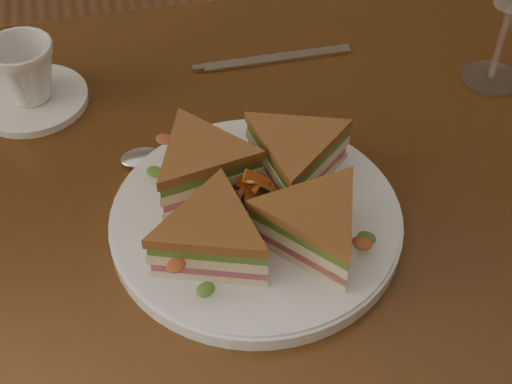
{
  "coord_description": "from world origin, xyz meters",
  "views": [
    {
      "loc": [
        -0.11,
        -0.52,
        1.31
      ],
      "look_at": [
        0.01,
        -0.04,
        0.8
      ],
      "focal_mm": 50.0,
      "sensor_mm": 36.0,
      "label": 1
    }
  ],
  "objects_px": {
    "plate": "(256,220)",
    "coffee_cup": "(24,71)",
    "spoon": "(161,154)",
    "saucer": "(33,100)",
    "sandwich_wedges": "(256,195)",
    "table": "(241,254)",
    "knife": "(267,60)"
  },
  "relations": [
    {
      "from": "spoon",
      "to": "coffee_cup",
      "type": "height_order",
      "value": "coffee_cup"
    },
    {
      "from": "saucer",
      "to": "spoon",
      "type": "bearing_deg",
      "value": -43.36
    },
    {
      "from": "spoon",
      "to": "plate",
      "type": "bearing_deg",
      "value": -64.59
    },
    {
      "from": "spoon",
      "to": "knife",
      "type": "relative_size",
      "value": 0.85
    },
    {
      "from": "table",
      "to": "coffee_cup",
      "type": "height_order",
      "value": "coffee_cup"
    },
    {
      "from": "knife",
      "to": "coffee_cup",
      "type": "bearing_deg",
      "value": -176.4
    },
    {
      "from": "spoon",
      "to": "knife",
      "type": "height_order",
      "value": "spoon"
    },
    {
      "from": "plate",
      "to": "spoon",
      "type": "bearing_deg",
      "value": 122.58
    },
    {
      "from": "plate",
      "to": "spoon",
      "type": "height_order",
      "value": "plate"
    },
    {
      "from": "plate",
      "to": "coffee_cup",
      "type": "relative_size",
      "value": 3.72
    },
    {
      "from": "saucer",
      "to": "plate",
      "type": "bearing_deg",
      "value": -49.5
    },
    {
      "from": "table",
      "to": "plate",
      "type": "bearing_deg",
      "value": -79.4
    },
    {
      "from": "table",
      "to": "knife",
      "type": "relative_size",
      "value": 5.58
    },
    {
      "from": "table",
      "to": "sandwich_wedges",
      "type": "relative_size",
      "value": 4.12
    },
    {
      "from": "sandwich_wedges",
      "to": "saucer",
      "type": "bearing_deg",
      "value": 130.5
    },
    {
      "from": "sandwich_wedges",
      "to": "coffee_cup",
      "type": "distance_m",
      "value": 0.34
    },
    {
      "from": "plate",
      "to": "knife",
      "type": "distance_m",
      "value": 0.29
    },
    {
      "from": "spoon",
      "to": "saucer",
      "type": "xyz_separation_m",
      "value": [
        -0.14,
        0.13,
        0.0
      ]
    },
    {
      "from": "plate",
      "to": "coffee_cup",
      "type": "distance_m",
      "value": 0.35
    },
    {
      "from": "plate",
      "to": "knife",
      "type": "height_order",
      "value": "plate"
    },
    {
      "from": "knife",
      "to": "sandwich_wedges",
      "type": "bearing_deg",
      "value": -105.91
    },
    {
      "from": "coffee_cup",
      "to": "saucer",
      "type": "bearing_deg",
      "value": 0.0
    },
    {
      "from": "table",
      "to": "knife",
      "type": "bearing_deg",
      "value": 69.16
    },
    {
      "from": "spoon",
      "to": "saucer",
      "type": "distance_m",
      "value": 0.19
    },
    {
      "from": "plate",
      "to": "spoon",
      "type": "distance_m",
      "value": 0.15
    },
    {
      "from": "plate",
      "to": "coffee_cup",
      "type": "height_order",
      "value": "coffee_cup"
    },
    {
      "from": "spoon",
      "to": "coffee_cup",
      "type": "distance_m",
      "value": 0.2
    },
    {
      "from": "knife",
      "to": "table",
      "type": "bearing_deg",
      "value": -110.53
    },
    {
      "from": "knife",
      "to": "saucer",
      "type": "xyz_separation_m",
      "value": [
        -0.3,
        -0.02,
        0.0
      ]
    },
    {
      "from": "plate",
      "to": "knife",
      "type": "bearing_deg",
      "value": 73.78
    },
    {
      "from": "spoon",
      "to": "saucer",
      "type": "height_order",
      "value": "same"
    },
    {
      "from": "table",
      "to": "knife",
      "type": "distance_m",
      "value": 0.27
    }
  ]
}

